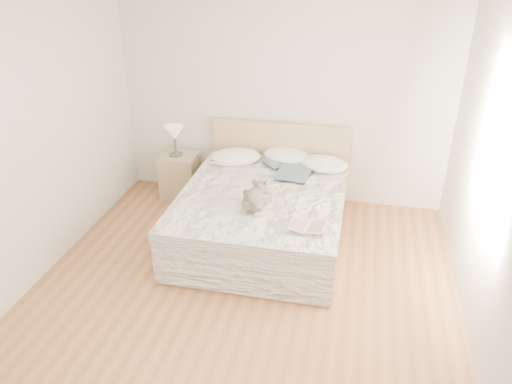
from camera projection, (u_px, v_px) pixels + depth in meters
floor at (238, 303)px, 4.60m from camera, size 4.00×4.50×0.00m
wall_back at (282, 93)px, 5.94m from camera, size 4.00×0.02×2.70m
wall_left at (14, 149)px, 4.37m from camera, size 0.02×4.50×2.70m
wall_right at (503, 194)px, 3.60m from camera, size 0.02×4.50×2.70m
window at (495, 165)px, 3.82m from camera, size 0.02×1.30×1.10m
bed at (264, 212)px, 5.49m from camera, size 1.72×2.14×1.00m
nightstand at (180, 175)px, 6.42m from camera, size 0.46×0.41×0.56m
table_lamp at (175, 135)px, 6.16m from camera, size 0.32×0.32×0.38m
pillow_left at (235, 157)px, 6.02m from camera, size 0.72×0.62×0.18m
pillow_middle at (286, 156)px, 6.06m from camera, size 0.65×0.52×0.17m
pillow_right at (324, 164)px, 5.84m from camera, size 0.65×0.52×0.17m
blouse at (295, 171)px, 5.69m from camera, size 0.62×0.65×0.02m
photo_book at (224, 161)px, 5.95m from camera, size 0.37×0.27×0.03m
childrens_book at (307, 227)px, 4.59m from camera, size 0.37×0.27×0.02m
teddy_bear at (254, 204)px, 4.95m from camera, size 0.28×0.38×0.20m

